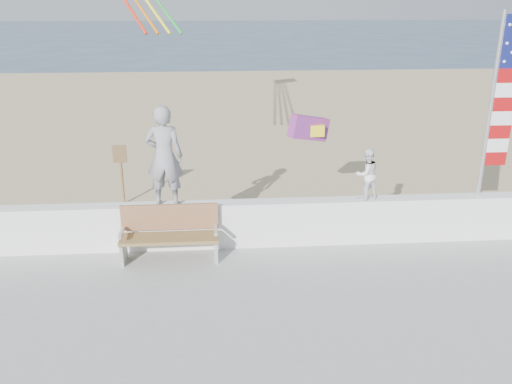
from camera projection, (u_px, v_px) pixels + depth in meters
ground at (252, 307)px, 8.88m from camera, size 220.00×220.00×0.00m
sand at (233, 154)px, 17.30m from camera, size 90.00×40.00×0.08m
seawall at (245, 223)px, 10.54m from camera, size 30.00×0.35×0.90m
adult at (164, 156)px, 9.96m from camera, size 0.73×0.52×1.89m
child at (366, 174)px, 10.38m from camera, size 0.59×0.52×1.01m
bench at (170, 233)px, 9.99m from camera, size 1.80×0.57×1.00m
flag at (498, 99)px, 10.07m from camera, size 0.50×0.08×3.50m
parafoil_kite at (310, 128)px, 11.46m from camera, size 0.97×0.63×0.66m
sign at (121, 170)px, 12.76m from camera, size 0.32×0.07×1.46m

